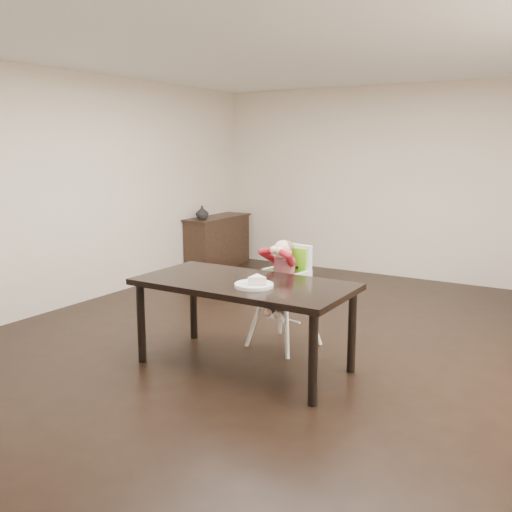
% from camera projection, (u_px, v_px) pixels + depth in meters
% --- Properties ---
extents(ground, '(7.00, 7.00, 0.00)m').
position_uv_depth(ground, '(297.00, 351.00, 5.25)').
color(ground, black).
rests_on(ground, ground).
extents(room_walls, '(6.02, 7.02, 2.71)m').
position_uv_depth(room_walls, '(300.00, 146.00, 4.90)').
color(room_walls, beige).
rests_on(room_walls, ground).
extents(dining_table, '(1.80, 0.90, 0.75)m').
position_uv_depth(dining_table, '(244.00, 290.00, 4.75)').
color(dining_table, black).
rests_on(dining_table, ground).
extents(high_chair, '(0.49, 0.49, 1.01)m').
position_uv_depth(high_chair, '(286.00, 272.00, 5.28)').
color(high_chair, white).
rests_on(high_chair, ground).
extents(plate, '(0.34, 0.34, 0.09)m').
position_uv_depth(plate, '(255.00, 283.00, 4.53)').
color(plate, white).
rests_on(plate, dining_table).
extents(sideboard, '(0.44, 1.26, 0.79)m').
position_uv_depth(sideboard, '(218.00, 242.00, 8.86)').
color(sideboard, black).
rests_on(sideboard, ground).
extents(vase, '(0.24, 0.25, 0.19)m').
position_uv_depth(vase, '(202.00, 213.00, 8.44)').
color(vase, '#99999E').
rests_on(vase, sideboard).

